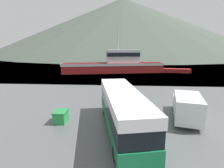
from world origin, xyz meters
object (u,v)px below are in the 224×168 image
at_px(small_boat, 176,71).
at_px(storage_bin, 61,116).
at_px(delivery_van, 187,106).
at_px(fishing_boat, 115,64).
at_px(tour_bus, 122,109).

bearing_deg(small_boat, storage_bin, -26.93).
relative_size(delivery_van, fishing_boat, 0.25).
height_order(delivery_van, fishing_boat, fishing_boat).
distance_m(fishing_boat, storage_bin, 30.12).
xyz_separation_m(delivery_van, small_boat, (7.32, 29.41, -0.75)).
xyz_separation_m(fishing_boat, small_boat, (15.24, 0.90, -1.57)).
bearing_deg(tour_bus, delivery_van, 12.39).
height_order(tour_bus, storage_bin, tour_bus).
bearing_deg(delivery_van, fishing_boat, 119.11).
xyz_separation_m(delivery_van, storage_bin, (-11.15, -1.39, -0.72)).
xyz_separation_m(tour_bus, small_boat, (13.11, 31.98, -1.31)).
xyz_separation_m(tour_bus, fishing_boat, (-2.13, 31.09, 0.26)).
xyz_separation_m(fishing_boat, storage_bin, (-3.23, -29.90, -1.54)).
bearing_deg(tour_bus, storage_bin, 156.02).
relative_size(tour_bus, fishing_boat, 0.42).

